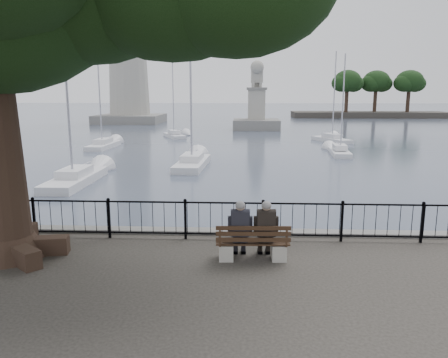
# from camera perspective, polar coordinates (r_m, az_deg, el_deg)

# --- Properties ---
(harbor) EXTENTS (260.00, 260.00, 1.20)m
(harbor) POSITION_cam_1_polar(r_m,az_deg,el_deg) (12.07, 0.12, -9.36)
(harbor) COLOR slate
(harbor) RESTS_ON ground
(railing) EXTENTS (22.06, 0.06, 1.00)m
(railing) POSITION_cam_1_polar(r_m,az_deg,el_deg) (11.26, 0.00, -5.21)
(railing) COLOR black
(railing) RESTS_ON ground
(bench) EXTENTS (1.67, 0.56, 0.87)m
(bench) POSITION_cam_1_polar(r_m,az_deg,el_deg) (10.02, 3.76, -8.87)
(bench) COLOR #9A968C
(bench) RESTS_ON ground
(person_left) EXTENTS (0.41, 0.69, 1.39)m
(person_left) POSITION_cam_1_polar(r_m,az_deg,el_deg) (9.99, 2.10, -6.89)
(person_left) COLOR black
(person_left) RESTS_ON ground
(person_right) EXTENTS (0.41, 0.69, 1.39)m
(person_right) POSITION_cam_1_polar(r_m,az_deg,el_deg) (10.02, 5.44, -6.87)
(person_right) COLOR black
(person_right) RESTS_ON ground
(lighthouse) EXTENTS (10.10, 10.10, 30.87)m
(lighthouse) POSITION_cam_1_polar(r_m,az_deg,el_deg) (73.16, -12.52, 17.41)
(lighthouse) COLOR slate
(lighthouse) RESTS_ON ground
(lion_monument) EXTENTS (6.05, 6.05, 8.92)m
(lion_monument) POSITION_cam_1_polar(r_m,az_deg,el_deg) (58.29, 4.25, 8.68)
(lion_monument) COLOR slate
(lion_monument) RESTS_ON ground
(sailboat_a) EXTENTS (1.69, 5.96, 11.37)m
(sailboat_a) POSITION_cam_1_polar(r_m,az_deg,el_deg) (24.43, -18.86, 0.15)
(sailboat_a) COLOR silver
(sailboat_a) RESTS_ON ground
(sailboat_b) EXTENTS (1.92, 6.07, 12.13)m
(sailboat_b) POSITION_cam_1_polar(r_m,az_deg,el_deg) (28.51, -4.15, 2.27)
(sailboat_b) COLOR silver
(sailboat_b) RESTS_ON ground
(sailboat_d) EXTENTS (1.65, 4.74, 7.78)m
(sailboat_d) POSITION_cam_1_polar(r_m,az_deg,el_deg) (35.26, 14.87, 3.52)
(sailboat_d) COLOR silver
(sailboat_d) RESTS_ON ground
(sailboat_e) EXTENTS (1.64, 5.42, 12.62)m
(sailboat_e) POSITION_cam_1_polar(r_m,az_deg,el_deg) (39.72, -15.49, 4.45)
(sailboat_e) COLOR silver
(sailboat_e) RESTS_ON ground
(sailboat_g) EXTENTS (3.43, 5.25, 8.81)m
(sailboat_g) POSITION_cam_1_polar(r_m,az_deg,el_deg) (44.49, 13.87, 5.10)
(sailboat_g) COLOR silver
(sailboat_g) RESTS_ON ground
(sailboat_h) EXTENTS (3.14, 4.80, 11.50)m
(sailboat_h) POSITION_cam_1_polar(r_m,az_deg,el_deg) (47.69, -6.50, 5.83)
(sailboat_h) COLOR silver
(sailboat_h) RESTS_ON ground
(far_shore) EXTENTS (30.00, 8.60, 9.18)m
(far_shore) POSITION_cam_1_polar(r_m,az_deg,el_deg) (91.25, 18.97, 10.11)
(far_shore) COLOR #2A2722
(far_shore) RESTS_ON ground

